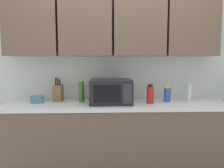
# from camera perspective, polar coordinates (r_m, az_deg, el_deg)

# --- Properties ---
(wall_back_with_cabinets) EXTENTS (3.42, 0.38, 2.60)m
(wall_back_with_cabinets) POSITION_cam_1_polar(r_m,az_deg,el_deg) (2.84, 0.02, 9.60)
(wall_back_with_cabinets) COLOR silver
(wall_back_with_cabinets) RESTS_ON ground_plane
(counter_run) EXTENTS (2.55, 0.63, 0.90)m
(counter_run) POSITION_cam_1_polar(r_m,az_deg,el_deg) (2.77, 0.22, -13.99)
(counter_run) COLOR brown
(counter_run) RESTS_ON ground_plane
(microwave) EXTENTS (0.48, 0.37, 0.28)m
(microwave) POSITION_cam_1_polar(r_m,az_deg,el_deg) (2.61, -0.29, -1.91)
(microwave) COLOR black
(microwave) RESTS_ON counter_run
(knife_block) EXTENTS (0.11, 0.13, 0.29)m
(knife_block) POSITION_cam_1_polar(r_m,az_deg,el_deg) (2.84, -13.45, -2.14)
(knife_block) COLOR brown
(knife_block) RESTS_ON counter_run
(bottle_blue_cleaner) EXTENTS (0.08, 0.08, 0.19)m
(bottle_blue_cleaner) POSITION_cam_1_polar(r_m,az_deg,el_deg) (2.81, 13.77, -2.54)
(bottle_blue_cleaner) COLOR #2D56B7
(bottle_blue_cleaner) RESTS_ON counter_run
(bottle_red_sauce) EXTENTS (0.08, 0.08, 0.22)m
(bottle_red_sauce) POSITION_cam_1_polar(r_m,az_deg,el_deg) (2.66, 9.62, -2.61)
(bottle_red_sauce) COLOR red
(bottle_red_sauce) RESTS_ON counter_run
(bottle_green_oil) EXTENTS (0.07, 0.07, 0.28)m
(bottle_green_oil) POSITION_cam_1_polar(r_m,az_deg,el_deg) (2.74, -7.75, -1.81)
(bottle_green_oil) COLOR #386B2D
(bottle_green_oil) RESTS_ON counter_run
(bottle_clear_tall) EXTENTS (0.06, 0.06, 0.24)m
(bottle_clear_tall) POSITION_cam_1_polar(r_m,az_deg,el_deg) (2.90, 18.96, -2.03)
(bottle_clear_tall) COLOR silver
(bottle_clear_tall) RESTS_ON counter_run
(bowl_ceramic_small) EXTENTS (0.16, 0.16, 0.08)m
(bowl_ceramic_small) POSITION_cam_1_polar(r_m,az_deg,el_deg) (2.82, -18.34, -3.70)
(bowl_ceramic_small) COLOR teal
(bowl_ceramic_small) RESTS_ON counter_run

